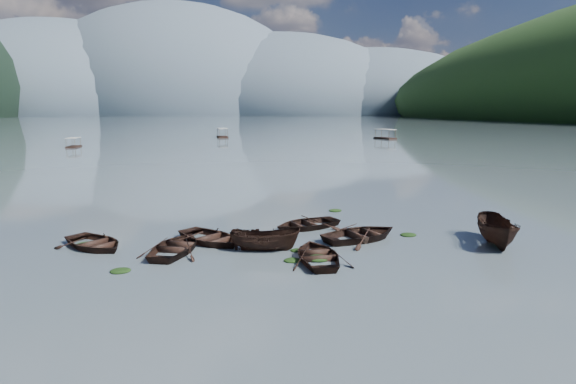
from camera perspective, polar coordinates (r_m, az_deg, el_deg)
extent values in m
plane|color=#4E5A61|center=(21.29, 5.65, -11.04)|extent=(2400.00, 2400.00, 0.00)
ellipsoid|color=#475666|center=(953.73, -25.68, 8.82)|extent=(520.00, 520.00, 280.00)
ellipsoid|color=#475666|center=(920.74, -13.46, 9.52)|extent=(520.00, 520.00, 340.00)
ellipsoid|color=#475666|center=(930.56, -0.90, 9.80)|extent=(520.00, 520.00, 260.00)
ellipsoid|color=#475666|center=(975.03, 9.76, 9.68)|extent=(520.00, 520.00, 220.00)
imported|color=black|center=(28.18, -23.33, -6.49)|extent=(5.51, 5.59, 0.95)
imported|color=black|center=(25.98, -13.96, -7.33)|extent=(4.67, 5.49, 0.96)
imported|color=black|center=(25.44, -2.91, -7.41)|extent=(4.18, 2.25, 1.53)
imported|color=black|center=(23.91, 3.81, -8.59)|extent=(3.40, 4.64, 0.94)
imported|color=black|center=(27.89, 9.30, -5.93)|extent=(6.00, 5.10, 1.05)
imported|color=black|center=(29.17, 24.93, -6.06)|extent=(3.49, 5.25, 1.90)
imported|color=black|center=(27.32, -9.85, -6.30)|extent=(5.62, 5.85, 0.99)
imported|color=black|center=(30.20, 2.40, -4.55)|extent=(5.49, 4.70, 0.96)
ellipsoid|color=black|center=(23.64, -20.50, -9.46)|extent=(0.99, 0.81, 0.22)
ellipsoid|color=black|center=(23.67, 0.56, -8.77)|extent=(0.92, 0.74, 0.20)
ellipsoid|color=black|center=(23.92, 3.85, -8.58)|extent=(1.28, 1.02, 0.28)
ellipsoid|color=black|center=(25.33, 1.14, -7.48)|extent=(0.77, 0.65, 0.17)
ellipsoid|color=black|center=(29.31, 15.03, -5.36)|extent=(1.03, 0.81, 0.21)
ellipsoid|color=black|center=(28.84, -24.24, -6.19)|extent=(1.12, 0.91, 0.24)
ellipsoid|color=black|center=(26.79, -1.18, -6.48)|extent=(1.00, 0.83, 0.21)
ellipsoid|color=black|center=(35.24, 6.02, -2.44)|extent=(1.03, 0.82, 0.22)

